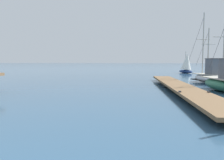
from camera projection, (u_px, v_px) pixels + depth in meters
name	position (u px, v px, depth m)	size (l,w,h in m)	color
floating_dock	(179.00, 86.00, 16.76)	(3.26, 19.69, 0.53)	brown
fishing_boat_1	(209.00, 76.00, 22.65)	(2.79, 6.83, 7.18)	silver
distant_sailboat	(187.00, 64.00, 40.39)	(2.73, 3.68, 3.91)	navy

